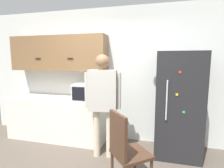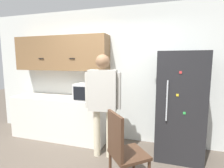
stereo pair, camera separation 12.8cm
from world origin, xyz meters
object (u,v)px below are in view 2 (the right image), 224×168
at_px(person, 103,95).
at_px(chair, 123,148).
at_px(refrigerator, 179,105).
at_px(microwave, 88,92).

bearing_deg(person, chair, -60.00).
bearing_deg(refrigerator, person, -161.63).
relative_size(person, refrigerator, 0.97).
bearing_deg(person, microwave, 132.76).
relative_size(microwave, person, 0.27).
height_order(person, refrigerator, refrigerator).
bearing_deg(chair, microwave, 2.80).
xyz_separation_m(person, chair, (0.50, -0.65, -0.53)).
bearing_deg(microwave, person, -39.65).
distance_m(person, refrigerator, 1.31).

